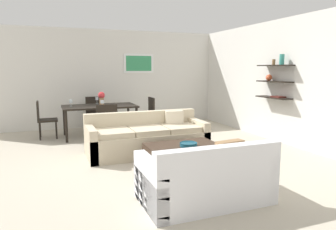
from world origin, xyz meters
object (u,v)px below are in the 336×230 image
object	(u,v)px
centerpiece_vase	(102,97)
decorative_bowl	(188,144)
dining_chair_right_far	(147,112)
dining_chair_left_far	(44,117)
wine_glass_foot	(102,102)
dining_table	(100,108)
wine_glass_left_far	(71,101)
dining_chair_head	(95,111)
wine_glass_head	(97,99)
dining_chair_foot	(106,121)
sofa_beige	(147,138)
coffee_table	(186,158)
loveseat_white	(206,178)

from	to	relation	value
centerpiece_vase	decorative_bowl	bearing A→B (deg)	-73.35
dining_chair_right_far	dining_chair_left_far	distance (m)	2.54
dining_chair_left_far	wine_glass_foot	bearing A→B (deg)	-26.20
dining_table	centerpiece_vase	world-z (taller)	centerpiece_vase
dining_table	decorative_bowl	bearing A→B (deg)	-72.84
wine_glass_left_far	decorative_bowl	bearing A→B (deg)	-63.30
dining_chair_right_far	wine_glass_left_far	world-z (taller)	wine_glass_left_far
dining_chair_head	wine_glass_foot	bearing A→B (deg)	-90.00
dining_chair_right_far	dining_chair_head	distance (m)	1.44
dining_chair_right_far	wine_glass_head	size ratio (longest dim) A/B	5.13
dining_chair_right_far	dining_chair_left_far	xyz separation A→B (m)	(-2.54, 0.00, 0.00)
wine_glass_left_far	dining_chair_foot	bearing A→B (deg)	-56.82
dining_table	sofa_beige	bearing A→B (deg)	-72.34
coffee_table	dining_chair_right_far	world-z (taller)	dining_chair_right_far
dining_chair_left_far	wine_glass_foot	distance (m)	1.47
sofa_beige	dining_chair_left_far	size ratio (longest dim) A/B	2.59
loveseat_white	wine_glass_left_far	size ratio (longest dim) A/B	9.54
coffee_table	decorative_bowl	xyz separation A→B (m)	(0.04, -0.00, 0.23)
dining_chair_left_far	wine_glass_left_far	size ratio (longest dim) A/B	5.40
dining_table	wine_glass_left_far	xyz separation A→B (m)	(-0.65, 0.12, 0.19)
dining_chair_foot	wine_glass_head	distance (m)	1.34
sofa_beige	dining_chair_foot	world-z (taller)	dining_chair_foot
sofa_beige	centerpiece_vase	size ratio (longest dim) A/B	6.86
coffee_table	dining_chair_right_far	xyz separation A→B (m)	(0.37, 3.26, 0.31)
decorative_bowl	dining_chair_right_far	bearing A→B (deg)	84.26
dining_table	coffee_table	bearing A→B (deg)	-73.51
dining_chair_head	wine_glass_head	distance (m)	0.60
dining_chair_right_far	sofa_beige	bearing A→B (deg)	-107.60
sofa_beige	centerpiece_vase	bearing A→B (deg)	106.85
dining_chair_right_far	centerpiece_vase	xyz separation A→B (m)	(-1.23, -0.27, 0.44)
sofa_beige	wine_glass_foot	bearing A→B (deg)	112.15
wine_glass_head	centerpiece_vase	bearing A→B (deg)	-84.42
dining_chair_foot	sofa_beige	bearing A→B (deg)	-59.27
coffee_table	dining_table	xyz separation A→B (m)	(-0.90, 3.05, 0.49)
wine_glass_foot	dining_table	bearing A→B (deg)	90.00
loveseat_white	wine_glass_head	xyz separation A→B (m)	(-0.62, 4.67, 0.58)
dining_chair_right_far	coffee_table	bearing A→B (deg)	-96.44
wine_glass_head	wine_glass_foot	world-z (taller)	wine_glass_head
sofa_beige	wine_glass_foot	size ratio (longest dim) A/B	13.39
sofa_beige	dining_chair_right_far	size ratio (longest dim) A/B	2.59
dining_chair_head	wine_glass_head	bearing A→B (deg)	-90.00
dining_table	dining_chair_head	xyz separation A→B (m)	(0.00, 0.88, -0.17)
dining_chair_right_far	wine_glass_head	distance (m)	1.34
dining_chair_right_far	wine_glass_head	world-z (taller)	wine_glass_head
dining_chair_foot	wine_glass_left_far	size ratio (longest dim) A/B	5.40
dining_chair_foot	wine_glass_head	world-z (taller)	wine_glass_head
wine_glass_head	decorative_bowl	bearing A→B (deg)	-74.78
dining_chair_head	wine_glass_left_far	distance (m)	1.07
dining_chair_head	dining_chair_right_far	bearing A→B (deg)	-27.67
wine_glass_foot	dining_chair_head	bearing A→B (deg)	90.00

